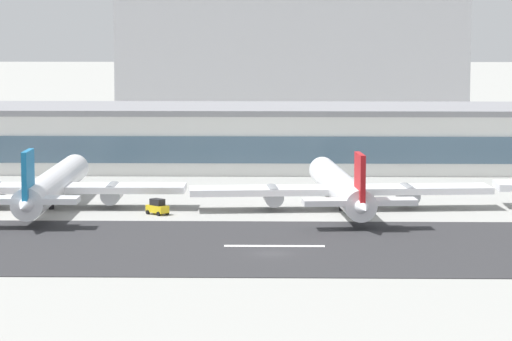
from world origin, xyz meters
TOP-DOWN VIEW (x-y plane):
  - ground_plane at (0.00, 0.00)m, footprint 1400.00×1400.00m
  - runway_strip at (0.00, 5.14)m, footprint 800.00×38.45m
  - runway_centreline_dash_4 at (0.21, 5.14)m, footprint 12.00×1.20m
  - terminal_building at (-10.98, 89.07)m, footprint 200.65×27.96m
  - distant_hotel_block at (3.27, 211.38)m, footprint 94.23×26.67m
  - airliner_blue_tail_gate_1 at (-31.89, 35.88)m, footprint 38.21×48.80m
  - airliner_red_tail_gate_2 at (9.46, 35.35)m, footprint 43.42×47.20m
  - service_baggage_tug_0 at (-16.24, 30.73)m, footprint 3.43×3.35m

SIDE VIEW (x-z plane):
  - ground_plane at x=0.00m, z-range 0.00..0.00m
  - runway_strip at x=0.00m, z-range 0.00..0.08m
  - runway_centreline_dash_4 at x=0.21m, z-range 0.08..0.09m
  - service_baggage_tug_0 at x=-16.24m, z-range -0.05..2.15m
  - airliner_red_tail_gate_2 at x=9.46m, z-range -1.79..8.07m
  - airliner_blue_tail_gate_1 at x=-31.89m, z-range -1.84..8.34m
  - terminal_building at x=-10.98m, z-range 0.00..11.33m
  - distant_hotel_block at x=3.27m, z-range 0.00..35.12m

